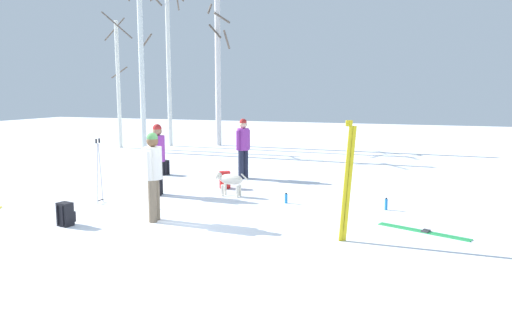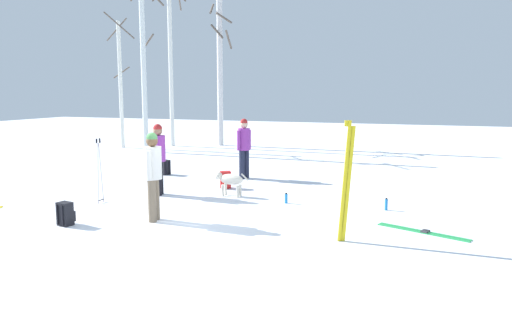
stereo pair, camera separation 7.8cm
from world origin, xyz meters
TOP-DOWN VIEW (x-y plane):
  - ground_plane at (0.00, 0.00)m, footprint 60.00×60.00m
  - person_0 at (-2.13, 2.12)m, footprint 0.34×0.50m
  - person_1 at (-1.02, 4.89)m, footprint 0.34×0.49m
  - person_2 at (-0.97, 0.04)m, footprint 0.34×0.51m
  - dog at (-0.47, 2.57)m, footprint 0.90×0.25m
  - ski_pair_planted_0 at (2.72, 0.04)m, footprint 0.23×0.16m
  - ski_pair_lying_1 at (3.93, 1.01)m, footprint 1.61×0.74m
  - ski_poles_0 at (-2.90, 0.92)m, footprint 0.07×0.21m
  - backpack_0 at (-0.95, 3.40)m, footprint 0.33×0.34m
  - backpack_1 at (-3.48, 4.65)m, footprint 0.33×0.31m
  - backpack_2 at (-2.35, -0.81)m, footprint 0.29×0.32m
  - water_bottle_0 at (3.16, 2.44)m, footprint 0.06×0.06m
  - water_bottle_1 at (1.01, 2.32)m, footprint 0.06×0.06m
  - birch_tree_0 at (-8.91, 10.15)m, footprint 1.53×1.53m
  - birch_tree_1 at (-7.17, 11.49)m, footprint 1.52×1.41m
  - birch_tree_2 at (-7.09, 9.21)m, footprint 1.23×1.23m
  - birch_tree_3 at (-5.19, 12.47)m, footprint 1.05×1.10m

SIDE VIEW (x-z plane):
  - ground_plane at x=0.00m, z-range 0.00..0.00m
  - ski_pair_lying_1 at x=3.93m, z-range -0.01..0.03m
  - water_bottle_1 at x=1.01m, z-range -0.01..0.23m
  - water_bottle_0 at x=3.16m, z-range -0.01..0.25m
  - backpack_0 at x=-0.95m, z-range -0.01..0.43m
  - backpack_1 at x=-3.48m, z-range -0.01..0.43m
  - backpack_2 at x=-2.35m, z-range -0.01..0.43m
  - dog at x=-0.47m, z-range 0.10..0.67m
  - ski_poles_0 at x=-2.90m, z-range 0.05..1.50m
  - person_0 at x=-2.13m, z-range 0.12..1.84m
  - person_1 at x=-1.02m, z-range 0.12..1.84m
  - person_2 at x=-0.97m, z-range 0.12..1.84m
  - ski_pair_planted_0 at x=2.72m, z-range -0.01..2.01m
  - birch_tree_0 at x=-8.91m, z-range 0.02..5.77m
  - birch_tree_1 at x=-7.17m, z-range 0.16..7.26m
  - birch_tree_2 at x=-7.09m, z-range 0.11..7.60m
  - birch_tree_3 at x=-5.19m, z-range 0.08..7.82m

